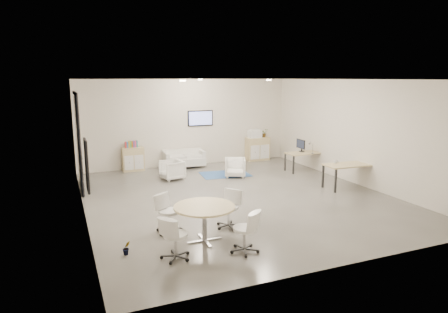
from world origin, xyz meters
name	(u,v)px	position (x,y,z in m)	size (l,w,h in m)	color
room_shell	(237,140)	(0.00, 0.00, 1.60)	(9.60, 10.60, 4.80)	#4E4C47
glass_door	(78,139)	(-3.95, 2.51, 1.50)	(0.09, 1.90, 2.85)	black
artwork	(87,166)	(-3.97, -1.60, 1.55)	(0.05, 0.54, 1.04)	black
wall_tv	(200,118)	(0.50, 4.46, 1.75)	(0.98, 0.06, 0.58)	black
ceiling_spots	(219,80)	(-0.20, 0.83, 3.18)	(3.14, 4.14, 0.03)	#FFEAC6
sideboard_left	(133,159)	(-2.10, 4.28, 0.42)	(0.75, 0.39, 0.84)	tan
sideboard_right	(257,149)	(2.82, 4.25, 0.46)	(0.92, 0.44, 0.92)	tan
books	(131,144)	(-2.13, 4.28, 0.95)	(0.44, 0.14, 0.22)	red
printer	(255,134)	(2.69, 4.26, 1.08)	(0.49, 0.41, 0.34)	white
loveseat	(184,159)	(-0.27, 4.13, 0.30)	(1.52, 0.83, 0.55)	silver
blue_rug	(225,174)	(0.70, 2.52, 0.01)	(1.63, 1.08, 0.01)	#305393
armchair_left	(172,169)	(-1.15, 2.56, 0.34)	(0.67, 0.62, 0.69)	silver
armchair_right	(235,167)	(0.89, 2.11, 0.34)	(0.66, 0.62, 0.68)	silver
desk_rear	(304,154)	(3.48, 1.96, 0.60)	(1.31, 0.73, 0.66)	tan
desk_front	(348,167)	(3.41, -0.43, 0.65)	(1.43, 0.79, 0.72)	tan
monitor	(301,145)	(3.44, 2.11, 0.90)	(0.20, 0.50, 0.44)	black
round_table	(204,210)	(-1.87, -2.56, 0.66)	(1.23, 1.23, 0.75)	tan
meeting_chairs	(204,222)	(-1.87, -2.56, 0.41)	(2.31, 2.31, 0.82)	white
plant_cabinet	(264,134)	(3.11, 4.26, 1.04)	(0.29, 0.32, 0.25)	#3F7F3F
plant_floor	(127,252)	(-3.43, -2.58, 0.06)	(0.15, 0.27, 0.12)	#3F7F3F
cup	(336,161)	(3.15, -0.20, 0.79)	(0.13, 0.10, 0.13)	white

